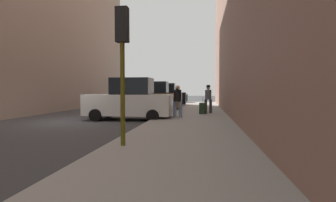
{
  "coord_description": "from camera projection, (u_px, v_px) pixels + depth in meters",
  "views": [
    {
      "loc": [
        6.61,
        -12.52,
        1.61
      ],
      "look_at": [
        4.46,
        3.16,
        0.94
      ],
      "focal_mm": 28.0,
      "sensor_mm": 36.0,
      "label": 1
    }
  ],
  "objects": [
    {
      "name": "sidewalk",
      "position": [
        191.0,
        122.0,
        12.54
      ],
      "size": [
        4.0,
        40.0,
        0.15
      ],
      "primitive_type": "cube",
      "color": "gray",
      "rests_on": "ground_plane"
    },
    {
      "name": "ground_plane",
      "position": [
        73.0,
        122.0,
        13.36
      ],
      "size": [
        120.0,
        120.0,
        0.0
      ],
      "primitive_type": "plane",
      "color": "#38383A"
    },
    {
      "name": "pedestrian_with_beanie",
      "position": [
        208.0,
        97.0,
        16.69
      ],
      "size": [
        0.53,
        0.5,
        1.78
      ],
      "color": "#333338",
      "rests_on": "sidewalk"
    },
    {
      "name": "parked_bronze_suv",
      "position": [
        152.0,
        97.0,
        20.28
      ],
      "size": [
        4.62,
        2.1,
        2.25
      ],
      "color": "brown",
      "rests_on": "ground_plane"
    },
    {
      "name": "fire_hydrant",
      "position": [
        168.0,
        108.0,
        15.87
      ],
      "size": [
        0.42,
        0.22,
        0.7
      ],
      "color": "red",
      "rests_on": "sidewalk"
    },
    {
      "name": "parked_black_suv",
      "position": [
        163.0,
        96.0,
        25.47
      ],
      "size": [
        4.67,
        2.2,
        2.25
      ],
      "color": "black",
      "rests_on": "ground_plane"
    },
    {
      "name": "parked_white_van",
      "position": [
        129.0,
        101.0,
        14.07
      ],
      "size": [
        4.6,
        2.07,
        2.25
      ],
      "color": "silver",
      "rests_on": "ground_plane"
    },
    {
      "name": "traffic_light",
      "position": [
        122.0,
        46.0,
        6.8
      ],
      "size": [
        0.32,
        0.32,
        3.6
      ],
      "color": "#514C0F",
      "rests_on": "sidewalk"
    },
    {
      "name": "pedestrian_in_jeans",
      "position": [
        178.0,
        99.0,
        14.03
      ],
      "size": [
        0.53,
        0.48,
        1.71
      ],
      "color": "#728CB2",
      "rests_on": "sidewalk"
    },
    {
      "name": "rolling_suitcase",
      "position": [
        203.0,
        108.0,
        16.03
      ],
      "size": [
        0.45,
        0.61,
        1.04
      ],
      "color": "black",
      "rests_on": "sidewalk"
    },
    {
      "name": "parked_dark_green_sedan",
      "position": [
        170.0,
        96.0,
        31.41
      ],
      "size": [
        4.23,
        2.12,
        1.79
      ],
      "color": "#193828",
      "rests_on": "ground_plane"
    }
  ]
}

